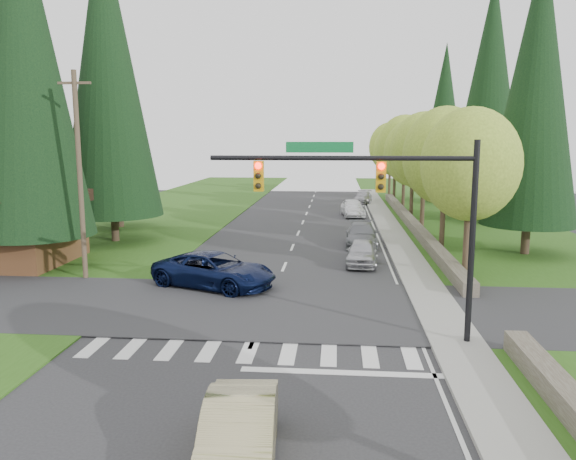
# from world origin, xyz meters

# --- Properties ---
(ground) EXTENTS (120.00, 120.00, 0.00)m
(ground) POSITION_xyz_m (0.00, 0.00, 0.00)
(ground) COLOR #28282B
(ground) RESTS_ON ground
(grass_east) EXTENTS (14.00, 110.00, 0.06)m
(grass_east) POSITION_xyz_m (13.00, 20.00, 0.03)
(grass_east) COLOR #2B5316
(grass_east) RESTS_ON ground
(grass_west) EXTENTS (14.00, 110.00, 0.06)m
(grass_west) POSITION_xyz_m (-13.00, 20.00, 0.03)
(grass_west) COLOR #2B5316
(grass_west) RESTS_ON ground
(cross_street) EXTENTS (120.00, 8.00, 0.10)m
(cross_street) POSITION_xyz_m (0.00, 8.00, 0.00)
(cross_street) COLOR #28282B
(cross_street) RESTS_ON ground
(sidewalk_east) EXTENTS (1.80, 80.00, 0.13)m
(sidewalk_east) POSITION_xyz_m (6.90, 22.00, 0.07)
(sidewalk_east) COLOR gray
(sidewalk_east) RESTS_ON ground
(curb_east) EXTENTS (0.20, 80.00, 0.13)m
(curb_east) POSITION_xyz_m (6.05, 22.00, 0.07)
(curb_east) COLOR gray
(curb_east) RESTS_ON ground
(stone_wall_north) EXTENTS (0.70, 40.00, 0.70)m
(stone_wall_north) POSITION_xyz_m (8.60, 30.00, 0.35)
(stone_wall_north) COLOR #4C4438
(stone_wall_north) RESTS_ON ground
(traffic_signal) EXTENTS (8.70, 0.37, 6.80)m
(traffic_signal) POSITION_xyz_m (4.37, 4.50, 4.98)
(traffic_signal) COLOR black
(traffic_signal) RESTS_ON ground
(brown_building) EXTENTS (8.40, 8.40, 5.40)m
(brown_building) POSITION_xyz_m (-15.00, 15.00, 3.14)
(brown_building) COLOR #4C2D19
(brown_building) RESTS_ON ground
(utility_pole) EXTENTS (1.60, 0.24, 10.00)m
(utility_pole) POSITION_xyz_m (-9.50, 12.00, 5.14)
(utility_pole) COLOR #473828
(utility_pole) RESTS_ON ground
(decid_tree_0) EXTENTS (4.80, 4.80, 8.37)m
(decid_tree_0) POSITION_xyz_m (9.20, 14.00, 5.60)
(decid_tree_0) COLOR #38281C
(decid_tree_0) RESTS_ON ground
(decid_tree_1) EXTENTS (5.20, 5.20, 8.80)m
(decid_tree_1) POSITION_xyz_m (9.30, 21.00, 5.80)
(decid_tree_1) COLOR #38281C
(decid_tree_1) RESTS_ON ground
(decid_tree_2) EXTENTS (5.00, 5.00, 8.82)m
(decid_tree_2) POSITION_xyz_m (9.10, 28.00, 5.93)
(decid_tree_2) COLOR #38281C
(decid_tree_2) RESTS_ON ground
(decid_tree_3) EXTENTS (5.00, 5.00, 8.55)m
(decid_tree_3) POSITION_xyz_m (9.20, 35.00, 5.66)
(decid_tree_3) COLOR #38281C
(decid_tree_3) RESTS_ON ground
(decid_tree_4) EXTENTS (5.40, 5.40, 9.18)m
(decid_tree_4) POSITION_xyz_m (9.30, 42.00, 6.06)
(decid_tree_4) COLOR #38281C
(decid_tree_4) RESTS_ON ground
(decid_tree_5) EXTENTS (4.80, 4.80, 8.30)m
(decid_tree_5) POSITION_xyz_m (9.10, 49.00, 5.53)
(decid_tree_5) COLOR #38281C
(decid_tree_5) RESTS_ON ground
(decid_tree_6) EXTENTS (5.20, 5.20, 8.86)m
(decid_tree_6) POSITION_xyz_m (9.20, 56.00, 5.86)
(decid_tree_6) COLOR #38281C
(decid_tree_6) RESTS_ON ground
(conifer_w_a) EXTENTS (6.12, 6.12, 19.80)m
(conifer_w_a) POSITION_xyz_m (-13.00, 14.00, 10.79)
(conifer_w_a) COLOR #38281C
(conifer_w_a) RESTS_ON ground
(conifer_w_b) EXTENTS (5.44, 5.44, 17.80)m
(conifer_w_b) POSITION_xyz_m (-16.00, 18.00, 9.79)
(conifer_w_b) COLOR #38281C
(conifer_w_b) RESTS_ON ground
(conifer_w_c) EXTENTS (6.46, 6.46, 20.80)m
(conifer_w_c) POSITION_xyz_m (-12.00, 22.00, 11.29)
(conifer_w_c) COLOR #38281C
(conifer_w_c) RESTS_ON ground
(conifer_w_e) EXTENTS (5.78, 5.78, 18.80)m
(conifer_w_e) POSITION_xyz_m (-14.00, 28.00, 10.29)
(conifer_w_e) COLOR #38281C
(conifer_w_e) RESTS_ON ground
(conifer_e_a) EXTENTS (5.44, 5.44, 17.80)m
(conifer_e_a) POSITION_xyz_m (14.00, 20.00, 9.79)
(conifer_e_a) COLOR #38281C
(conifer_e_a) RESTS_ON ground
(conifer_e_b) EXTENTS (6.12, 6.12, 19.80)m
(conifer_e_b) POSITION_xyz_m (15.00, 34.00, 10.79)
(conifer_e_b) COLOR #38281C
(conifer_e_b) RESTS_ON ground
(conifer_e_c) EXTENTS (5.10, 5.10, 16.80)m
(conifer_e_c) POSITION_xyz_m (14.00, 48.00, 9.29)
(conifer_e_c) COLOR #38281C
(conifer_e_c) RESTS_ON ground
(sedan_champagne) EXTENTS (1.84, 4.45, 1.43)m
(sedan_champagne) POSITION_xyz_m (0.82, -3.26, 0.72)
(sedan_champagne) COLOR tan
(sedan_champagne) RESTS_ON ground
(suv_navy) EXTENTS (6.43, 4.72, 1.62)m
(suv_navy) POSITION_xyz_m (-2.82, 11.00, 0.81)
(suv_navy) COLOR #0A1335
(suv_navy) RESTS_ON ground
(parked_car_a) EXTENTS (1.95, 4.17, 1.38)m
(parked_car_a) POSITION_xyz_m (4.20, 16.35, 0.69)
(parked_car_a) COLOR #ACADB1
(parked_car_a) RESTS_ON ground
(parked_car_b) EXTENTS (2.14, 4.96, 1.42)m
(parked_car_b) POSITION_xyz_m (4.41, 22.00, 0.71)
(parked_car_b) COLOR slate
(parked_car_b) RESTS_ON ground
(parked_car_c) EXTENTS (1.41, 3.88, 1.27)m
(parked_car_c) POSITION_xyz_m (4.20, 35.52, 0.64)
(parked_car_c) COLOR silver
(parked_car_c) RESTS_ON ground
(parked_car_d) EXTENTS (2.33, 4.74, 1.56)m
(parked_car_d) POSITION_xyz_m (4.20, 36.00, 0.78)
(parked_car_d) COLOR white
(parked_car_d) RESTS_ON ground
(parked_car_e) EXTENTS (2.26, 4.54, 1.27)m
(parked_car_e) POSITION_xyz_m (5.60, 46.51, 0.63)
(parked_car_e) COLOR #9C9BA0
(parked_car_e) RESTS_ON ground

